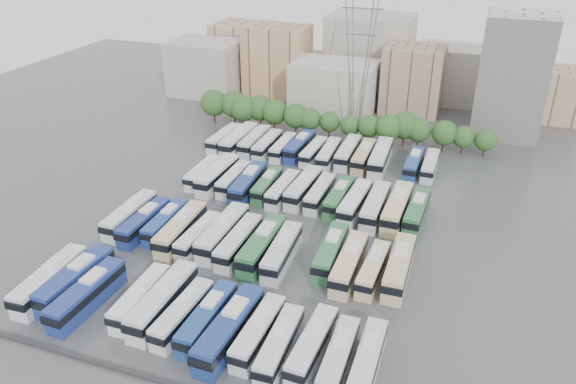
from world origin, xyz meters
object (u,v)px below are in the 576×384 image
(bus_r0_s2, at_px, (87,294))
(bus_r1_s8, at_px, (282,251))
(bus_r2_s11, at_px, (375,206))
(bus_r2_s13, at_px, (417,211))
(electricity_pylon, at_px, (360,46))
(bus_r3_s6, at_px, (313,152))
(bus_r2_s7, at_px, (303,187))
(bus_r2_s10, at_px, (355,202))
(bus_r0_s13, at_px, (368,360))
(bus_r1_s11, at_px, (349,263))
(bus_r1_s12, at_px, (373,269))
(bus_r2_s4, at_px, (248,183))
(bus_r3_s4, at_px, (283,147))
(bus_r1_s0, at_px, (130,215))
(bus_r2_s9, at_px, (339,197))
(bus_r2_s2, at_px, (218,175))
(apartment_tower, at_px, (512,76))
(bus_r2_s8, at_px, (320,193))
(bus_r3_s7, at_px, (329,154))
(bus_r3_s10, at_px, (380,157))
(bus_r1_s7, at_px, (262,245))
(bus_r3_s1, at_px, (239,140))
(bus_r0_s0, at_px, (50,280))
(bus_r3_s9, at_px, (364,156))
(bus_r1_s4, at_px, (199,236))
(bus_r0_s12, at_px, (339,357))
(bus_r2_s1, at_px, (203,172))
(bus_r1_s10, at_px, (331,251))
(bus_r3_s13, at_px, (430,165))
(bus_r1_s3, at_px, (181,229))
(bus_r3_s3, at_px, (267,145))
(bus_r0_s9, at_px, (258,332))
(bus_r0_s10, at_px, (280,345))
(bus_r2_s3, at_px, (234,179))
(bus_r3_s12, at_px, (414,163))
(bus_r0_s1, at_px, (76,280))
(bus_r0_s8, at_px, (230,329))
(bus_r1_s6, at_px, (239,242))
(bus_r3_s0, at_px, (224,138))
(bus_r2_s5, at_px, (267,185))
(bus_r0_s7, at_px, (207,318))
(bus_r0_s4, at_px, (141,298))
(bus_r1_s1, at_px, (144,222))
(bus_r3_s5, at_px, (300,146))
(bus_r0_s11, at_px, (312,345))

(bus_r0_s2, xyz_separation_m, bus_r1_s8, (19.89, 17.70, -0.06))
(bus_r2_s11, height_order, bus_r2_s13, bus_r2_s11)
(electricity_pylon, bearing_deg, bus_r3_s6, -100.22)
(bus_r2_s7, height_order, bus_r2_s10, bus_r2_s7)
(bus_r0_s13, xyz_separation_m, bus_r1_s11, (-6.44, 17.06, 0.21))
(bus_r1_s12, distance_m, bus_r3_s6, 41.18)
(bus_r2_s4, relative_size, bus_r2_s13, 1.07)
(bus_r3_s4, bearing_deg, bus_r1_s12, -54.04)
(bus_r3_s4, distance_m, bus_r3_s6, 6.60)
(bus_r1_s0, bearing_deg, bus_r2_s7, 38.47)
(bus_r2_s9, distance_m, bus_r2_s13, 13.22)
(bus_r2_s2, bearing_deg, apartment_tower, 44.03)
(bus_r2_s8, xyz_separation_m, bus_r3_s7, (-3.29, 16.81, 0.02))
(bus_r2_s7, height_order, bus_r3_s10, bus_r3_s10)
(bus_r1_s7, height_order, bus_r3_s1, bus_r1_s7)
(bus_r0_s2, relative_size, bus_r2_s2, 0.98)
(bus_r2_s4, distance_m, bus_r2_s11, 22.99)
(bus_r0_s0, relative_size, bus_r3_s9, 1.09)
(bus_r1_s4, bearing_deg, bus_r0_s12, -31.49)
(bus_r1_s4, bearing_deg, bus_r2_s1, 117.64)
(bus_r0_s2, distance_m, bus_r3_s1, 54.19)
(bus_r1_s12, bearing_deg, bus_r2_s2, 151.83)
(bus_r0_s13, height_order, bus_r3_s6, bus_r0_s13)
(bus_r0_s0, distance_m, bus_r1_s10, 38.15)
(bus_r2_s2, height_order, bus_r3_s13, bus_r2_s2)
(bus_r2_s9, bearing_deg, bus_r1_s3, -135.82)
(bus_r3_s3, xyz_separation_m, bus_r3_s4, (3.39, 0.21, -0.12))
(bus_r0_s9, relative_size, bus_r2_s9, 0.99)
(bus_r0_s10, height_order, bus_r2_s3, bus_r0_s10)
(bus_r2_s10, height_order, bus_r3_s12, bus_r2_s10)
(bus_r0_s1, relative_size, bus_r0_s8, 0.96)
(bus_r0_s9, bearing_deg, bus_r2_s10, 86.53)
(bus_r0_s13, relative_size, bus_r1_s6, 0.92)
(bus_r0_s9, relative_size, bus_r0_s13, 1.02)
(bus_r0_s8, bearing_deg, bus_r1_s11, 63.82)
(bus_r2_s10, bearing_deg, bus_r2_s9, 163.05)
(bus_r3_s0, bearing_deg, bus_r0_s10, -56.02)
(bus_r0_s8, distance_m, bus_r3_s4, 55.87)
(bus_r2_s2, distance_m, bus_r2_s5, 9.82)
(bus_r0_s7, relative_size, bus_r3_s0, 1.01)
(bus_r0_s4, xyz_separation_m, bus_r1_s12, (26.42, 16.25, -0.07))
(bus_r2_s10, bearing_deg, bus_r3_s12, 73.58)
(bus_r0_s4, relative_size, bus_r1_s1, 0.97)
(bus_r1_s11, distance_m, bus_r3_s5, 42.48)
(bus_r2_s5, distance_m, bus_r3_s6, 17.44)
(bus_r0_s7, distance_m, bus_r0_s8, 3.61)
(bus_r2_s3, bearing_deg, electricity_pylon, 69.64)
(bus_r0_s11, relative_size, bus_r3_s7, 1.01)
(bus_r3_s9, bearing_deg, bus_r0_s12, -80.16)
(bus_r0_s0, height_order, bus_r0_s11, bus_r0_s0)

